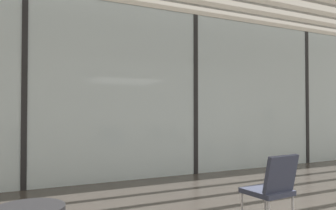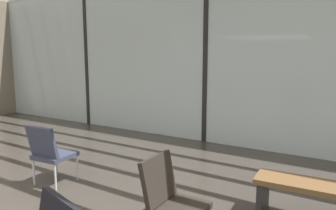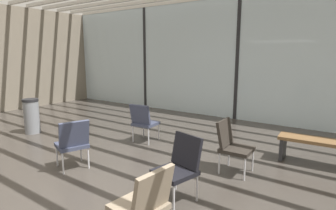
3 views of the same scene
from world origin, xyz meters
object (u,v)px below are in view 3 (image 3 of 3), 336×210
at_px(lounge_chair_1, 144,201).
at_px(lounge_chair_3, 73,141).
at_px(lounge_chair_2, 143,120).
at_px(trash_bin, 32,116).
at_px(lounge_chair_4, 180,164).
at_px(parked_airplane, 269,53).
at_px(waiting_bench, 325,146).
at_px(lounge_chair_0, 232,143).

xyz_separation_m(lounge_chair_1, lounge_chair_3, (-2.21, 0.77, 0.00)).
bearing_deg(lounge_chair_2, trash_bin, 15.68).
relative_size(lounge_chair_2, trash_bin, 1.01).
bearing_deg(lounge_chair_4, trash_bin, -172.65).
bearing_deg(trash_bin, lounge_chair_4, -6.48).
xyz_separation_m(lounge_chair_2, lounge_chair_4, (1.96, -1.58, 0.00)).
relative_size(parked_airplane, lounge_chair_4, 16.40).
bearing_deg(waiting_bench, lounge_chair_3, 33.31).
xyz_separation_m(lounge_chair_2, lounge_chair_3, (-0.03, -1.81, 0.00)).
relative_size(lounge_chair_0, lounge_chair_3, 1.00).
bearing_deg(lounge_chair_0, parked_airplane, 10.44).
relative_size(parked_airplane, lounge_chair_1, 16.40).
bearing_deg(lounge_chair_3, lounge_chair_4, 117.10).
distance_m(lounge_chair_3, waiting_bench, 4.34).
bearing_deg(lounge_chair_4, lounge_chair_1, -63.99).
xyz_separation_m(lounge_chair_3, trash_bin, (-2.70, 0.76, -0.06)).
bearing_deg(lounge_chair_0, trash_bin, 96.67).
bearing_deg(waiting_bench, lounge_chair_2, 9.46).
height_order(parked_airplane, lounge_chair_3, parked_airplane).
bearing_deg(lounge_chair_3, trash_bin, -85.01).
distance_m(parked_airplane, trash_bin, 10.42).
bearing_deg(parked_airplane, lounge_chair_3, -91.86).
xyz_separation_m(parked_airplane, lounge_chair_3, (-0.34, -10.60, -1.50)).
bearing_deg(lounge_chair_2, waiting_bench, -172.66).
height_order(lounge_chair_0, lounge_chair_1, same).
bearing_deg(lounge_chair_4, lounge_chair_0, 92.57).
distance_m(lounge_chair_0, lounge_chair_3, 2.66).
relative_size(lounge_chair_2, waiting_bench, 0.57).
height_order(lounge_chair_1, lounge_chair_2, same).
xyz_separation_m(lounge_chair_0, waiting_bench, (1.25, 1.14, -0.13)).
height_order(lounge_chair_0, lounge_chair_2, same).
bearing_deg(lounge_chair_2, lounge_chair_1, 124.85).
bearing_deg(lounge_chair_0, lounge_chair_4, 167.49).
bearing_deg(trash_bin, lounge_chair_2, 21.01).
bearing_deg(lounge_chair_4, waiting_bench, 71.51).
bearing_deg(parked_airplane, lounge_chair_1, -80.68).
distance_m(lounge_chair_1, trash_bin, 5.14).
relative_size(lounge_chair_3, lounge_chair_4, 1.00).
distance_m(lounge_chair_2, trash_bin, 2.93).
relative_size(parked_airplane, trash_bin, 16.60).
bearing_deg(lounge_chair_1, trash_bin, -100.42).
height_order(lounge_chair_2, waiting_bench, lounge_chair_2).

